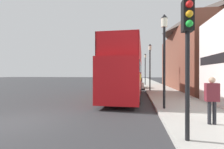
{
  "coord_description": "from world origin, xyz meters",
  "views": [
    {
      "loc": [
        4.8,
        -6.27,
        1.95
      ],
      "look_at": [
        2.77,
        8.19,
        1.9
      ],
      "focal_mm": 28.0,
      "sensor_mm": 36.0,
      "label": 1
    }
  ],
  "objects_px": {
    "lamp_post_second": "(150,59)",
    "pedestrian_nearest": "(212,96)",
    "tour_bus": "(126,75)",
    "parked_car_ahead_of_bus": "(136,84)",
    "traffic_signal": "(188,38)",
    "lamp_post_third": "(145,63)",
    "lamp_post_nearest": "(164,44)"
  },
  "relations": [
    {
      "from": "pedestrian_nearest",
      "to": "lamp_post_nearest",
      "type": "height_order",
      "value": "lamp_post_nearest"
    },
    {
      "from": "parked_car_ahead_of_bus",
      "to": "lamp_post_second",
      "type": "xyz_separation_m",
      "value": [
        1.55,
        -3.73,
        2.95
      ]
    },
    {
      "from": "tour_bus",
      "to": "lamp_post_second",
      "type": "distance_m",
      "value": 5.64
    },
    {
      "from": "tour_bus",
      "to": "parked_car_ahead_of_bus",
      "type": "bearing_deg",
      "value": 87.08
    },
    {
      "from": "traffic_signal",
      "to": "lamp_post_third",
      "type": "relative_size",
      "value": 0.74
    },
    {
      "from": "tour_bus",
      "to": "lamp_post_nearest",
      "type": "relative_size",
      "value": 2.26
    },
    {
      "from": "traffic_signal",
      "to": "lamp_post_nearest",
      "type": "relative_size",
      "value": 0.77
    },
    {
      "from": "lamp_post_nearest",
      "to": "tour_bus",
      "type": "bearing_deg",
      "value": 114.18
    },
    {
      "from": "pedestrian_nearest",
      "to": "lamp_post_second",
      "type": "distance_m",
      "value": 13.01
    },
    {
      "from": "parked_car_ahead_of_bus",
      "to": "pedestrian_nearest",
      "type": "relative_size",
      "value": 2.45
    },
    {
      "from": "parked_car_ahead_of_bus",
      "to": "lamp_post_third",
      "type": "relative_size",
      "value": 0.81
    },
    {
      "from": "tour_bus",
      "to": "lamp_post_second",
      "type": "height_order",
      "value": "lamp_post_second"
    },
    {
      "from": "parked_car_ahead_of_bus",
      "to": "lamp_post_nearest",
      "type": "relative_size",
      "value": 0.84
    },
    {
      "from": "parked_car_ahead_of_bus",
      "to": "lamp_post_nearest",
      "type": "xyz_separation_m",
      "value": [
        1.53,
        -13.69,
        2.87
      ]
    },
    {
      "from": "tour_bus",
      "to": "pedestrian_nearest",
      "type": "height_order",
      "value": "tour_bus"
    },
    {
      "from": "pedestrian_nearest",
      "to": "lamp_post_third",
      "type": "relative_size",
      "value": 0.33
    },
    {
      "from": "lamp_post_second",
      "to": "pedestrian_nearest",
      "type": "bearing_deg",
      "value": -84.48
    },
    {
      "from": "traffic_signal",
      "to": "lamp_post_nearest",
      "type": "xyz_separation_m",
      "value": [
        0.07,
        4.5,
        0.6
      ]
    },
    {
      "from": "parked_car_ahead_of_bus",
      "to": "pedestrian_nearest",
      "type": "bearing_deg",
      "value": -83.55
    },
    {
      "from": "lamp_post_nearest",
      "to": "lamp_post_third",
      "type": "xyz_separation_m",
      "value": [
        -0.01,
        19.92,
        0.14
      ]
    },
    {
      "from": "parked_car_ahead_of_bus",
      "to": "lamp_post_second",
      "type": "distance_m",
      "value": 5.0
    },
    {
      "from": "tour_bus",
      "to": "pedestrian_nearest",
      "type": "xyz_separation_m",
      "value": [
        3.54,
        -7.87,
        -0.72
      ]
    },
    {
      "from": "lamp_post_third",
      "to": "tour_bus",
      "type": "bearing_deg",
      "value": -98.77
    },
    {
      "from": "parked_car_ahead_of_bus",
      "to": "lamp_post_third",
      "type": "bearing_deg",
      "value": 73.17
    },
    {
      "from": "pedestrian_nearest",
      "to": "tour_bus",
      "type": "bearing_deg",
      "value": 114.2
    },
    {
      "from": "parked_car_ahead_of_bus",
      "to": "lamp_post_third",
      "type": "xyz_separation_m",
      "value": [
        1.52,
        6.24,
        3.0
      ]
    },
    {
      "from": "lamp_post_third",
      "to": "traffic_signal",
      "type": "bearing_deg",
      "value": -90.13
    },
    {
      "from": "lamp_post_third",
      "to": "pedestrian_nearest",
      "type": "bearing_deg",
      "value": -86.83
    },
    {
      "from": "lamp_post_second",
      "to": "tour_bus",
      "type": "bearing_deg",
      "value": -115.5
    },
    {
      "from": "parked_car_ahead_of_bus",
      "to": "lamp_post_third",
      "type": "distance_m",
      "value": 7.09
    },
    {
      "from": "parked_car_ahead_of_bus",
      "to": "lamp_post_second",
      "type": "bearing_deg",
      "value": -70.57
    },
    {
      "from": "lamp_post_nearest",
      "to": "lamp_post_second",
      "type": "height_order",
      "value": "lamp_post_second"
    }
  ]
}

